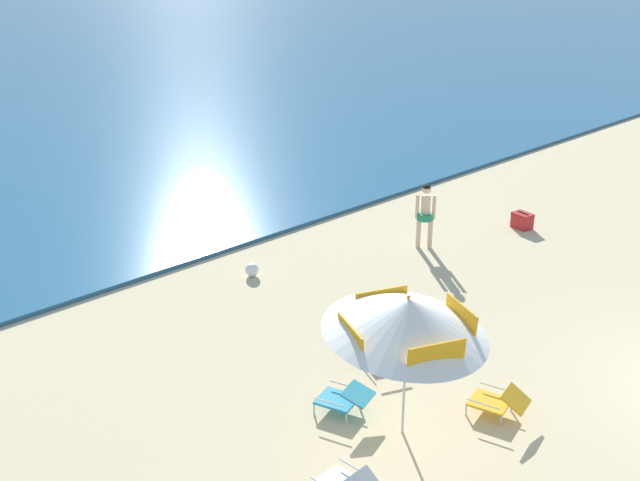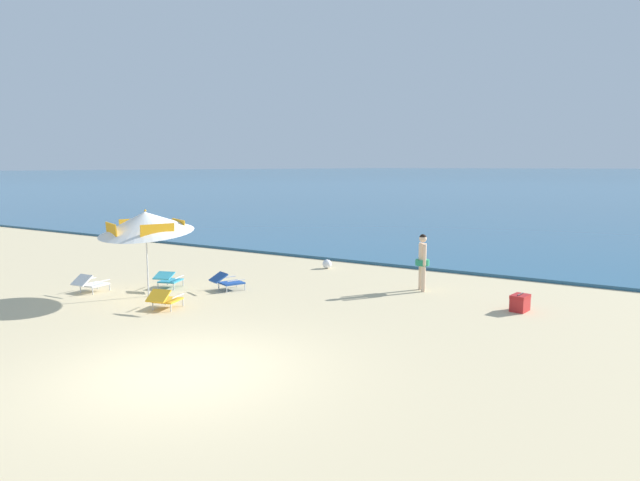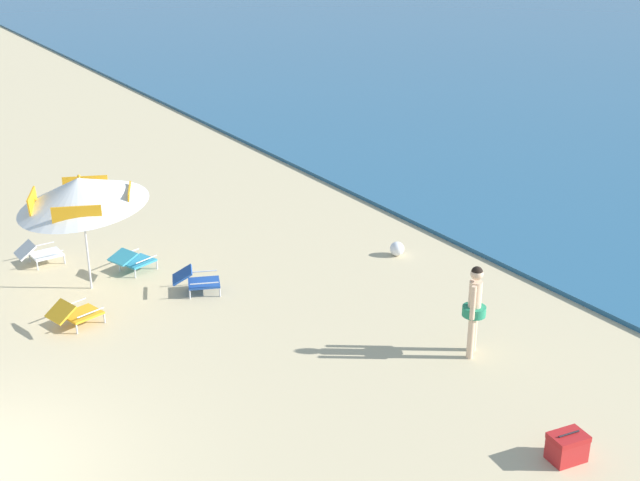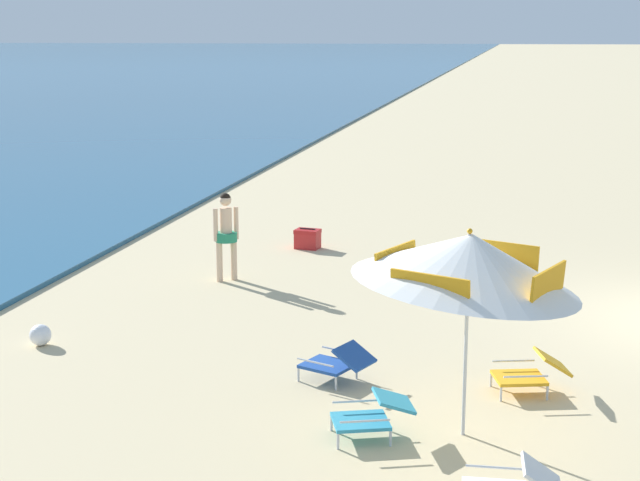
# 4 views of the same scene
# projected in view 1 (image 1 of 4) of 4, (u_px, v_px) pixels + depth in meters

# --- Properties ---
(beach_umbrella_striped_main) EXTENTS (2.89, 2.93, 2.41)m
(beach_umbrella_striped_main) POSITION_uv_depth(u_px,v_px,m) (408.00, 316.00, 11.34)
(beach_umbrella_striped_main) COLOR silver
(beach_umbrella_striped_main) RESTS_ON ground
(lounge_chair_under_umbrella) EXTENTS (0.75, 1.00, 0.52)m
(lounge_chair_under_umbrella) POSITION_uv_depth(u_px,v_px,m) (499.00, 401.00, 12.39)
(lounge_chair_under_umbrella) COLOR gold
(lounge_chair_under_umbrella) RESTS_ON ground
(lounge_chair_beside_umbrella) EXTENTS (0.83, 1.02, 0.52)m
(lounge_chair_beside_umbrella) POSITION_uv_depth(u_px,v_px,m) (381.00, 348.00, 13.93)
(lounge_chair_beside_umbrella) COLOR #1E4799
(lounge_chair_beside_umbrella) RESTS_ON ground
(lounge_chair_facing_sea) EXTENTS (0.78, 0.99, 0.50)m
(lounge_chair_facing_sea) POSITION_uv_depth(u_px,v_px,m) (344.00, 398.00, 12.46)
(lounge_chair_facing_sea) COLOR teal
(lounge_chair_facing_sea) RESTS_ON ground
(person_standing_near_shore) EXTENTS (0.39, 0.39, 1.59)m
(person_standing_near_shore) POSITION_uv_depth(u_px,v_px,m) (425.00, 212.00, 18.56)
(person_standing_near_shore) COLOR beige
(person_standing_near_shore) RESTS_ON ground
(cooler_box) EXTENTS (0.42, 0.54, 0.43)m
(cooler_box) POSITION_uv_depth(u_px,v_px,m) (522.00, 221.00, 20.05)
(cooler_box) COLOR red
(cooler_box) RESTS_ON ground
(beach_ball) EXTENTS (0.31, 0.31, 0.31)m
(beach_ball) POSITION_uv_depth(u_px,v_px,m) (252.00, 270.00, 17.33)
(beach_ball) COLOR white
(beach_ball) RESTS_ON ground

